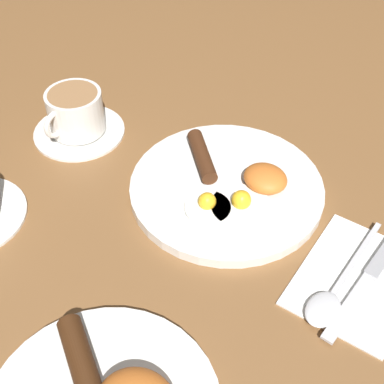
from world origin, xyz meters
name	(u,v)px	position (x,y,z in m)	size (l,w,h in m)	color
ground_plane	(226,192)	(0.00, 0.00, 0.00)	(3.00, 3.00, 0.00)	brown
breakfast_plate_near	(228,187)	(0.00, 0.00, 0.01)	(0.27, 0.27, 0.04)	silver
teacup_near	(76,116)	(0.26, 0.04, 0.03)	(0.14, 0.14, 0.07)	silver
napkin	(356,279)	(-0.21, 0.02, 0.00)	(0.13, 0.17, 0.01)	white
knife	(370,275)	(-0.22, 0.01, 0.01)	(0.02, 0.20, 0.01)	silver
spoon	(330,298)	(-0.20, 0.07, 0.01)	(0.04, 0.19, 0.01)	silver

